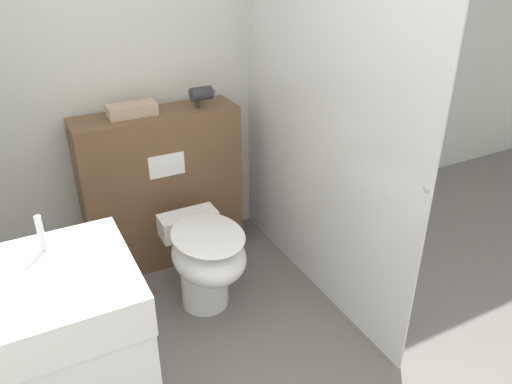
{
  "coord_description": "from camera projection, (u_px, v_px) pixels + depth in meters",
  "views": [
    {
      "loc": [
        -1.1,
        -1.08,
        1.98
      ],
      "look_at": [
        0.06,
        1.13,
        0.66
      ],
      "focal_mm": 35.0,
      "sensor_mm": 36.0,
      "label": 1
    }
  ],
  "objects": [
    {
      "name": "partition_panel",
      "position": [
        162.0,
        189.0,
        3.19
      ],
      "size": [
        0.99,
        0.3,
        1.02
      ],
      "color": "brown",
      "rests_on": "ground_plane"
    },
    {
      "name": "toilet",
      "position": [
        206.0,
        259.0,
        2.81
      ],
      "size": [
        0.4,
        0.63,
        0.54
      ],
      "color": "white",
      "rests_on": "ground_plane"
    },
    {
      "name": "folded_towel",
      "position": [
        132.0,
        110.0,
        2.89
      ],
      "size": [
        0.28,
        0.13,
        0.07
      ],
      "color": "tan",
      "rests_on": "partition_panel"
    },
    {
      "name": "wall_back",
      "position": [
        190.0,
        60.0,
        3.14
      ],
      "size": [
        8.0,
        0.06,
        2.5
      ],
      "color": "silver",
      "rests_on": "ground_plane"
    },
    {
      "name": "sink_vanity",
      "position": [
        76.0,
        379.0,
        1.86
      ],
      "size": [
        0.53,
        0.55,
        1.12
      ],
      "color": "white",
      "rests_on": "ground_plane"
    },
    {
      "name": "shower_glass",
      "position": [
        319.0,
        121.0,
        2.71
      ],
      "size": [
        0.04,
        1.69,
        2.12
      ],
      "color": "silver",
      "rests_on": "ground_plane"
    },
    {
      "name": "hair_drier",
      "position": [
        203.0,
        94.0,
        3.01
      ],
      "size": [
        0.16,
        0.08,
        0.13
      ],
      "color": "#2D2D33",
      "rests_on": "partition_panel"
    }
  ]
}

